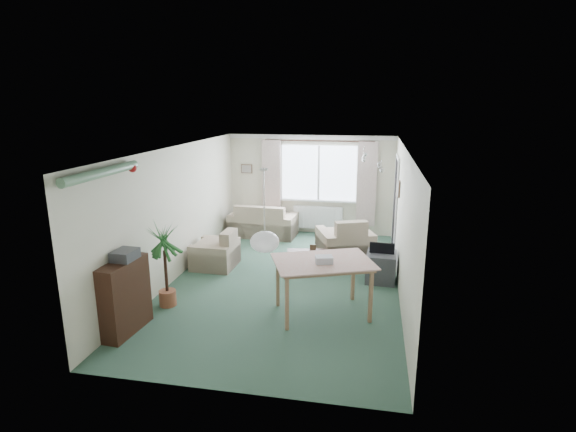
% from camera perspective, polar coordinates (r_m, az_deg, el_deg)
% --- Properties ---
extents(ground, '(6.50, 6.50, 0.00)m').
position_cam_1_polar(ground, '(8.22, -0.39, -8.31)').
color(ground, '#315241').
extents(window, '(1.80, 0.03, 1.30)m').
position_cam_1_polar(window, '(10.87, 3.94, 5.49)').
color(window, white).
extents(curtain_rod, '(2.60, 0.03, 0.03)m').
position_cam_1_polar(curtain_rod, '(10.70, 3.96, 9.50)').
color(curtain_rod, black).
extents(curtain_left, '(0.45, 0.08, 2.00)m').
position_cam_1_polar(curtain_left, '(11.01, -2.12, 4.41)').
color(curtain_left, beige).
extents(curtain_right, '(0.45, 0.08, 2.00)m').
position_cam_1_polar(curtain_right, '(10.74, 9.97, 3.95)').
color(curtain_right, beige).
extents(radiator, '(1.20, 0.10, 0.55)m').
position_cam_1_polar(radiator, '(11.06, 3.82, -0.18)').
color(radiator, white).
extents(doorway, '(0.03, 0.95, 2.00)m').
position_cam_1_polar(doorway, '(9.89, 13.47, 1.30)').
color(doorway, black).
extents(pendant_lamp, '(0.36, 0.36, 0.36)m').
position_cam_1_polar(pendant_lamp, '(5.56, -2.98, -3.30)').
color(pendant_lamp, white).
extents(tinsel_garland, '(1.60, 1.60, 0.12)m').
position_cam_1_polar(tinsel_garland, '(6.22, -22.50, 5.10)').
color(tinsel_garland, '#196626').
extents(bauble_cluster_a, '(0.20, 0.20, 0.20)m').
position_cam_1_polar(bauble_cluster_a, '(8.40, 9.61, 7.68)').
color(bauble_cluster_a, silver).
extents(bauble_cluster_b, '(0.20, 0.20, 0.20)m').
position_cam_1_polar(bauble_cluster_b, '(7.20, 11.77, 6.52)').
color(bauble_cluster_b, silver).
extents(wall_picture_back, '(0.28, 0.03, 0.22)m').
position_cam_1_polar(wall_picture_back, '(11.22, -5.27, 6.00)').
color(wall_picture_back, brown).
extents(wall_picture_right, '(0.03, 0.24, 0.30)m').
position_cam_1_polar(wall_picture_right, '(8.80, 13.91, 3.35)').
color(wall_picture_right, brown).
extents(sofa, '(1.61, 0.91, 0.79)m').
position_cam_1_polar(sofa, '(10.86, -3.16, -0.47)').
color(sofa, '#C2B493').
rests_on(sofa, ground).
extents(armchair_corner, '(1.30, 1.27, 0.91)m').
position_cam_1_polar(armchair_corner, '(9.24, 7.23, -2.83)').
color(armchair_corner, tan).
rests_on(armchair_corner, ground).
extents(armchair_left, '(0.81, 0.85, 0.74)m').
position_cam_1_polar(armchair_left, '(8.93, -9.28, -4.08)').
color(armchair_left, '#B8AB8B').
rests_on(armchair_left, ground).
extents(coffee_table, '(0.90, 0.60, 0.37)m').
position_cam_1_polar(coffee_table, '(8.66, 2.67, -5.79)').
color(coffee_table, black).
rests_on(coffee_table, ground).
extents(photo_frame, '(0.12, 0.03, 0.16)m').
position_cam_1_polar(photo_frame, '(8.55, 3.17, -4.16)').
color(photo_frame, '#4E3A28').
rests_on(photo_frame, coffee_table).
extents(bookshelf, '(0.35, 0.88, 1.05)m').
position_cam_1_polar(bookshelf, '(6.74, -20.01, -9.64)').
color(bookshelf, black).
rests_on(bookshelf, ground).
extents(hifi_box, '(0.29, 0.36, 0.14)m').
position_cam_1_polar(hifi_box, '(6.58, -20.00, -4.67)').
color(hifi_box, '#37373C').
rests_on(hifi_box, bookshelf).
extents(houseplant, '(0.71, 0.71, 1.35)m').
position_cam_1_polar(houseplant, '(7.32, -15.30, -6.09)').
color(houseplant, '#1F5A31').
rests_on(houseplant, ground).
extents(dining_table, '(1.58, 1.32, 0.84)m').
position_cam_1_polar(dining_table, '(6.90, 4.40, -9.12)').
color(dining_table, '#A06D57').
rests_on(dining_table, ground).
extents(gift_box, '(0.29, 0.23, 0.12)m').
position_cam_1_polar(gift_box, '(6.65, 4.60, -5.61)').
color(gift_box, silver).
rests_on(gift_box, dining_table).
extents(tv_cube, '(0.56, 0.60, 0.52)m').
position_cam_1_polar(tv_cube, '(8.33, 11.72, -6.36)').
color(tv_cube, '#36373B').
rests_on(tv_cube, ground).
extents(pet_bed, '(0.81, 0.81, 0.14)m').
position_cam_1_polar(pet_bed, '(9.21, 11.29, -5.60)').
color(pet_bed, navy).
rests_on(pet_bed, ground).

